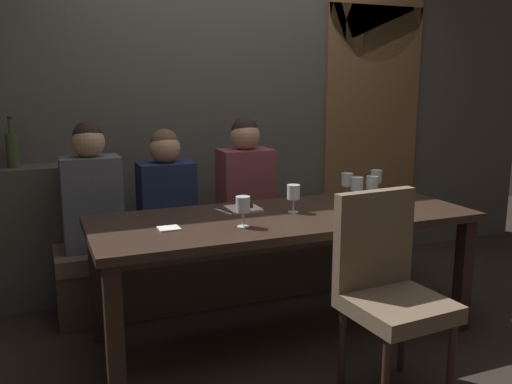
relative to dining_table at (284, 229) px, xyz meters
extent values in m
plane|color=black|center=(0.00, 0.00, -0.65)|extent=(9.00, 9.00, 0.00)
cube|color=#4C4944|center=(0.00, 1.22, 0.85)|extent=(6.00, 0.12, 3.00)
cube|color=brown|center=(1.35, 1.15, 0.40)|extent=(0.90, 0.05, 2.10)
cylinder|color=brown|center=(1.35, 1.15, 1.45)|extent=(0.90, 0.05, 0.90)
cube|color=#413E3A|center=(-1.55, 1.04, -0.18)|extent=(1.10, 0.28, 0.95)
cube|color=black|center=(-1.03, -0.35, -0.30)|extent=(0.08, 0.08, 0.69)
cube|color=black|center=(1.03, -0.35, -0.30)|extent=(0.08, 0.08, 0.69)
cube|color=black|center=(-1.03, 0.35, -0.30)|extent=(0.08, 0.08, 0.69)
cube|color=black|center=(1.03, 0.35, -0.30)|extent=(0.08, 0.08, 0.69)
cube|color=#302119|center=(0.00, 0.00, 0.07)|extent=(2.20, 0.84, 0.04)
cube|color=#40352A|center=(0.00, 0.70, -0.48)|extent=(2.50, 0.40, 0.35)
cube|color=brown|center=(0.00, 0.70, -0.25)|extent=(2.50, 0.44, 0.10)
cylinder|color=#302119|center=(0.03, -0.98, -0.44)|extent=(0.04, 0.04, 0.42)
cylinder|color=#302119|center=(0.39, -0.98, -0.44)|extent=(0.04, 0.04, 0.42)
cylinder|color=#302119|center=(0.03, -0.62, -0.44)|extent=(0.04, 0.04, 0.42)
cylinder|color=#302119|center=(0.39, -0.62, -0.44)|extent=(0.04, 0.04, 0.42)
cube|color=brown|center=(0.21, -0.80, -0.19)|extent=(0.47, 0.47, 0.08)
cube|color=brown|center=(0.19, -0.61, 0.09)|extent=(0.44, 0.09, 0.48)
cube|color=#4C515B|center=(-1.00, 0.71, 0.09)|extent=(0.36, 0.24, 0.59)
sphere|color=tan|center=(-1.00, 0.71, 0.48)|extent=(0.20, 0.20, 0.20)
sphere|color=black|center=(-1.00, 0.72, 0.51)|extent=(0.18, 0.18, 0.18)
cube|color=#192342|center=(-0.53, 0.71, 0.06)|extent=(0.36, 0.24, 0.53)
sphere|color=tan|center=(-0.53, 0.71, 0.42)|extent=(0.20, 0.20, 0.20)
sphere|color=brown|center=(-0.53, 0.72, 0.45)|extent=(0.18, 0.18, 0.18)
cube|color=brown|center=(0.02, 0.68, 0.09)|extent=(0.36, 0.24, 0.59)
sphere|color=tan|center=(0.02, 0.68, 0.48)|extent=(0.20, 0.20, 0.20)
sphere|color=black|center=(0.02, 0.69, 0.51)|extent=(0.18, 0.18, 0.18)
cylinder|color=#384728|center=(-1.44, 1.03, 0.41)|extent=(0.08, 0.08, 0.22)
cylinder|color=#384728|center=(-1.44, 1.03, 0.56)|extent=(0.03, 0.03, 0.09)
cylinder|color=black|center=(-1.44, 1.03, 0.62)|extent=(0.03, 0.03, 0.02)
cylinder|color=silver|center=(0.56, 0.11, 0.09)|extent=(0.06, 0.06, 0.00)
cylinder|color=silver|center=(0.56, 0.11, 0.13)|extent=(0.01, 0.01, 0.07)
cylinder|color=silver|center=(0.56, 0.11, 0.21)|extent=(0.08, 0.08, 0.08)
cylinder|color=maroon|center=(0.56, 0.11, 0.18)|extent=(0.07, 0.07, 0.03)
cylinder|color=silver|center=(0.67, 0.11, 0.09)|extent=(0.06, 0.06, 0.00)
cylinder|color=silver|center=(0.67, 0.11, 0.13)|extent=(0.01, 0.01, 0.07)
cylinder|color=silver|center=(0.67, 0.11, 0.21)|extent=(0.08, 0.08, 0.08)
cylinder|color=silver|center=(0.83, 0.30, 0.09)|extent=(0.06, 0.06, 0.00)
cylinder|color=silver|center=(0.83, 0.30, 0.13)|extent=(0.01, 0.01, 0.07)
cylinder|color=silver|center=(0.83, 0.30, 0.21)|extent=(0.08, 0.08, 0.08)
cylinder|color=gold|center=(0.83, 0.30, 0.19)|extent=(0.07, 0.07, 0.04)
cylinder|color=silver|center=(0.07, 0.03, 0.09)|extent=(0.06, 0.06, 0.00)
cylinder|color=silver|center=(0.07, 0.03, 0.13)|extent=(0.01, 0.01, 0.07)
cylinder|color=silver|center=(0.07, 0.03, 0.21)|extent=(0.08, 0.08, 0.08)
cylinder|color=silver|center=(0.58, 0.27, 0.09)|extent=(0.06, 0.06, 0.00)
cylinder|color=silver|center=(0.58, 0.27, 0.13)|extent=(0.01, 0.01, 0.07)
cylinder|color=silver|center=(0.58, 0.27, 0.21)|extent=(0.08, 0.08, 0.08)
cylinder|color=silver|center=(-0.32, -0.16, 0.09)|extent=(0.06, 0.06, 0.00)
cylinder|color=silver|center=(-0.32, -0.16, 0.13)|extent=(0.01, 0.01, 0.07)
cylinder|color=silver|center=(-0.32, -0.16, 0.21)|extent=(0.08, 0.08, 0.08)
cube|color=white|center=(-0.17, 0.22, 0.09)|extent=(0.19, 0.19, 0.01)
cube|color=#381E14|center=(-0.16, 0.22, 0.12)|extent=(0.08, 0.06, 0.04)
cube|color=silver|center=(-0.31, 0.19, 0.09)|extent=(0.06, 0.17, 0.01)
cube|color=silver|center=(-0.69, -0.06, 0.09)|extent=(0.11, 0.10, 0.01)
camera|label=1|loc=(-1.30, -2.75, 0.84)|focal=38.10mm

